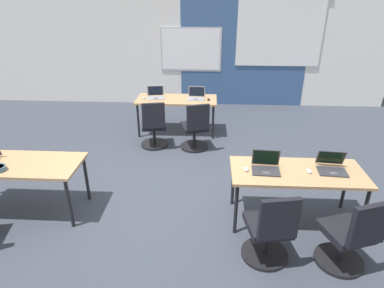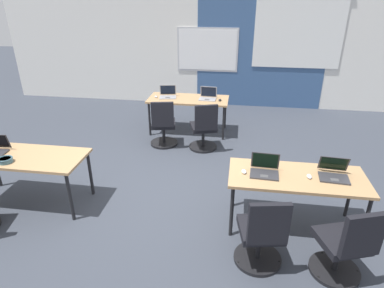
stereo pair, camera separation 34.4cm
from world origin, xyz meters
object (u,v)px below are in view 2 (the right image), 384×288
object	(u,v)px
mouse_far_right	(220,100)
laptop_near_right_end	(334,173)
mouse_near_right_inner	(244,171)
chair_near_right_inner	(262,237)
mouse_far_left	(156,97)
laptop_far_left	(168,95)
desk_near_left	(25,160)
desk_far_center	(188,101)
chair_near_right_end	(345,249)
desk_near_right	(297,180)
chair_far_left	(163,127)
chair_far_right	(204,131)
laptop_near_right_inner	(265,169)
snack_bowl	(5,160)
laptop_far_right	(208,97)
mouse_near_right_end	(309,176)

from	to	relation	value
mouse_far_right	laptop_near_right_end	bearing A→B (deg)	-60.54
mouse_near_right_inner	mouse_far_right	world-z (taller)	same
chair_near_right_inner	mouse_far_right	size ratio (longest dim) A/B	8.74
chair_near_right_inner	mouse_far_left	world-z (taller)	chair_near_right_inner
laptop_far_left	desk_near_left	bearing A→B (deg)	-125.11
desk_far_center	laptop_near_right_end	size ratio (longest dim) A/B	4.52
chair_near_right_end	desk_near_right	bearing A→B (deg)	-82.27
desk_far_center	chair_near_right_end	distance (m)	4.19
chair_near_right_inner	chair_far_left	bearing A→B (deg)	-69.23
desk_near_right	mouse_near_right_inner	size ratio (longest dim) A/B	14.74
desk_near_left	chair_far_right	xyz separation A→B (m)	(2.17, 2.01, -0.28)
desk_near_right	laptop_near_right_inner	bearing A→B (deg)	179.64
desk_near_left	chair_far_left	xyz separation A→B (m)	(1.40, 2.06, -0.28)
desk_near_right	laptop_far_left	distance (m)	3.57
chair_far_right	mouse_far_right	bearing A→B (deg)	-124.89
chair_near_right_inner	snack_bowl	bearing A→B (deg)	-19.83
laptop_far_right	laptop_near_right_inner	bearing A→B (deg)	-67.54
desk_far_center	mouse_near_right_inner	size ratio (longest dim) A/B	14.74
mouse_far_right	snack_bowl	size ratio (longest dim) A/B	0.59
desk_far_center	laptop_near_right_inner	bearing A→B (deg)	-63.99
desk_near_left	laptop_near_right_inner	bearing A→B (deg)	0.04
laptop_near_right_inner	laptop_far_right	distance (m)	2.98
desk_far_center	laptop_near_right_end	distance (m)	3.50
laptop_far_left	chair_near_right_end	distance (m)	4.45
laptop_near_right_inner	laptop_near_right_end	bearing A→B (deg)	6.27
desk_near_right	laptop_near_right_end	world-z (taller)	laptop_near_right_end
desk_far_center	chair_far_left	size ratio (longest dim) A/B	1.74
chair_far_left	snack_bowl	world-z (taller)	chair_far_left
desk_near_right	laptop_far_right	xyz separation A→B (m)	(-1.36, 2.82, 0.11)
laptop_far_left	mouse_near_right_end	distance (m)	3.67
chair_far_left	chair_far_right	world-z (taller)	same
desk_far_center	snack_bowl	distance (m)	3.54
laptop_far_right	snack_bowl	xyz separation A→B (m)	(-2.26, -3.02, -0.02)
chair_near_right_inner	chair_far_left	distance (m)	3.26
laptop_far_left	desk_far_center	bearing A→B (deg)	-14.37
mouse_far_left	snack_bowl	size ratio (longest dim) A/B	0.65
chair_near_right_inner	mouse_far_left	bearing A→B (deg)	-70.76
laptop_far_left	snack_bowl	xyz separation A→B (m)	(-1.44, -3.04, -0.01)
chair_near_right_end	laptop_near_right_end	bearing A→B (deg)	-110.07
laptop_near_right_inner	chair_far_right	distance (m)	2.25
desk_near_left	chair_far_right	size ratio (longest dim) A/B	1.74
chair_near_right_inner	chair_near_right_end	bearing A→B (deg)	166.24
laptop_far_right	mouse_near_right_end	size ratio (longest dim) A/B	3.44
desk_near_right	laptop_far_right	size ratio (longest dim) A/B	4.63
chair_far_right	desk_far_center	bearing A→B (deg)	-80.09
chair_far_right	chair_near_right_end	size ratio (longest dim) A/B	1.00
desk_near_left	laptop_near_right_inner	distance (m)	3.12
mouse_near_right_end	chair_near_right_end	world-z (taller)	chair_near_right_end
desk_near_left	mouse_far_right	xyz separation A→B (m)	(2.39, 2.73, 0.08)
desk_near_right	chair_far_right	bearing A→B (deg)	123.63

